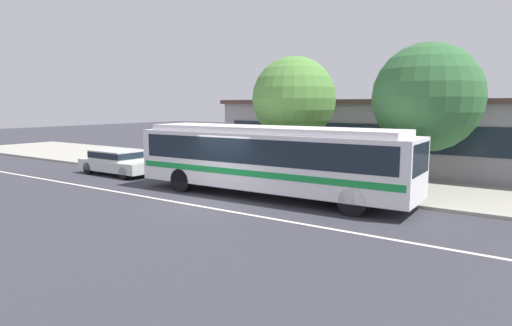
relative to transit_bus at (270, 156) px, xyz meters
The scene contains 11 objects.
ground_plane 2.93m from the transit_bus, 123.65° to the right, with size 120.00×120.00×0.00m, color #33333B.
sidewalk_slab 5.74m from the transit_bus, 104.06° to the left, with size 60.00×8.00×0.12m, color #9C988D.
lane_stripe_center 3.52m from the transit_bus, 115.47° to the right, with size 56.00×0.16×0.01m, color silver.
transit_bus is the anchor object (origin of this frame).
sedan_behind_bus 9.86m from the transit_bus, behind, with size 4.56×1.92×1.29m.
pedestrian_waiting_near_sign 3.93m from the transit_bus, 123.27° to the left, with size 0.44×0.44×1.76m.
pedestrian_walking_along_curb 3.21m from the transit_bus, 129.90° to the left, with size 0.48×0.48×1.79m.
bus_stop_sign 4.33m from the transit_bus, 23.05° to the left, with size 0.11×0.44×2.68m.
street_tree_near_stop 4.60m from the transit_bus, 106.12° to the left, with size 4.00×4.00×5.86m.
street_tree_mid_block 6.70m from the transit_bus, 37.13° to the left, with size 4.33×4.33×6.03m.
station_building 10.65m from the transit_bus, 81.52° to the left, with size 19.41×7.31×3.98m.
Camera 1 is at (10.83, -12.67, 3.71)m, focal length 30.98 mm.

